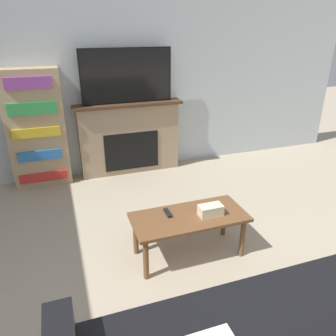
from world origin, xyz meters
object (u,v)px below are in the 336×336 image
Objects in this scene: coffee_table at (189,221)px; bookshelf at (37,130)px; fireplace at (130,138)px; tv at (127,76)px.

bookshelf is at bearing 121.96° from coffee_table.
tv is at bearing -90.00° from fireplace.
bookshelf is (-1.31, 2.09, 0.41)m from coffee_table.
coffee_table is 2.50m from bookshelf.
tv is 1.39m from bookshelf.
tv is 2.34m from coffee_table.
fireplace is at bearing 91.89° from coffee_table.
bookshelf is (-1.24, -0.02, 0.25)m from fireplace.
tv is 1.18× the size of coffee_table.
fireplace is at bearing 90.00° from tv.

